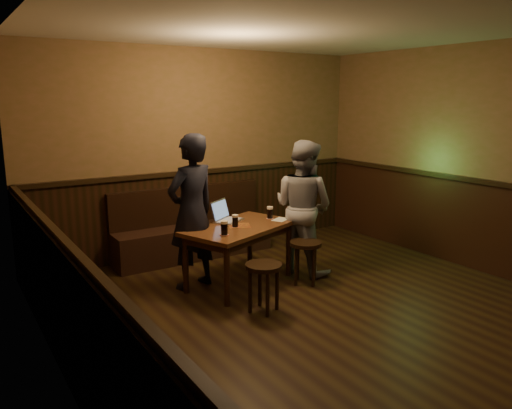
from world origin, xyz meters
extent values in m
cube|color=black|center=(0.00, 0.00, -0.01)|extent=(5.00, 6.00, 0.02)
cube|color=beige|center=(0.00, 0.00, 2.81)|extent=(5.00, 6.00, 0.02)
cube|color=brown|center=(0.00, 3.01, 1.40)|extent=(5.00, 0.02, 2.80)
cube|color=brown|center=(-2.51, 0.00, 1.40)|extent=(0.02, 6.00, 2.80)
cube|color=brown|center=(2.51, 0.00, 1.40)|extent=(0.02, 6.00, 2.80)
cube|color=black|center=(0.00, 2.98, 0.55)|extent=(4.98, 0.04, 1.10)
cube|color=black|center=(-2.48, 0.00, 0.55)|extent=(0.04, 5.98, 1.10)
cube|color=black|center=(2.48, 0.00, 0.55)|extent=(0.04, 5.98, 1.10)
cube|color=black|center=(0.00, 2.95, 1.13)|extent=(4.98, 0.06, 0.06)
cube|color=black|center=(-2.45, 0.00, 1.13)|extent=(0.06, 5.98, 0.06)
cube|color=black|center=(2.45, 0.00, 1.13)|extent=(0.06, 5.98, 0.06)
cube|color=black|center=(-0.31, 2.71, 0.23)|extent=(2.20, 0.50, 0.45)
cube|color=black|center=(-0.31, 2.91, 0.70)|extent=(2.20, 0.10, 0.50)
cube|color=#4E2C16|center=(-0.31, 1.50, 0.68)|extent=(1.49, 1.15, 0.05)
cube|color=black|center=(-0.31, 1.50, 0.61)|extent=(1.34, 1.01, 0.07)
cube|color=maroon|center=(-0.31, 1.50, 0.70)|extent=(0.32, 0.32, 0.00)
cylinder|color=black|center=(-0.75, 1.02, 0.33)|extent=(0.07, 0.07, 0.65)
cylinder|color=black|center=(-0.96, 1.58, 0.33)|extent=(0.07, 0.07, 0.65)
cylinder|color=black|center=(0.34, 1.41, 0.33)|extent=(0.07, 0.07, 0.65)
cylinder|color=black|center=(0.13, 1.98, 0.33)|extent=(0.07, 0.07, 0.65)
cylinder|color=black|center=(-0.51, 0.70, 0.48)|extent=(0.47, 0.47, 0.04)
cylinder|color=black|center=(-0.37, 0.66, 0.24)|extent=(0.04, 0.04, 0.48)
cylinder|color=black|center=(-0.46, 0.84, 0.24)|extent=(0.04, 0.04, 0.48)
cylinder|color=black|center=(-0.64, 0.75, 0.24)|extent=(0.04, 0.04, 0.48)
cylinder|color=black|center=(-0.55, 0.57, 0.24)|extent=(0.04, 0.04, 0.48)
cylinder|color=black|center=(0.35, 1.10, 0.48)|extent=(0.38, 0.38, 0.04)
cylinder|color=black|center=(0.49, 1.10, 0.24)|extent=(0.04, 0.04, 0.48)
cylinder|color=black|center=(0.34, 1.24, 0.24)|extent=(0.04, 0.04, 0.48)
cylinder|color=black|center=(0.21, 1.09, 0.24)|extent=(0.04, 0.04, 0.48)
cylinder|color=black|center=(0.35, 0.96, 0.24)|extent=(0.04, 0.04, 0.48)
cylinder|color=#B12F15|center=(-0.65, 1.24, 0.70)|extent=(0.10, 0.10, 0.00)
cylinder|color=silver|center=(-0.65, 1.24, 0.71)|extent=(0.09, 0.09, 0.00)
cylinder|color=black|center=(-0.65, 1.24, 0.77)|extent=(0.07, 0.07, 0.12)
cylinder|color=beige|center=(-0.65, 1.24, 0.84)|extent=(0.08, 0.08, 0.03)
cylinder|color=#B12F15|center=(-0.38, 1.47, 0.70)|extent=(0.09, 0.09, 0.00)
cylinder|color=silver|center=(-0.38, 1.47, 0.71)|extent=(0.08, 0.08, 0.00)
cylinder|color=black|center=(-0.38, 1.47, 0.76)|extent=(0.07, 0.07, 0.11)
cylinder|color=beige|center=(-0.38, 1.47, 0.83)|extent=(0.07, 0.07, 0.03)
cylinder|color=#B12F15|center=(0.18, 1.59, 0.70)|extent=(0.10, 0.10, 0.00)
cylinder|color=silver|center=(0.18, 1.59, 0.71)|extent=(0.08, 0.08, 0.00)
cylinder|color=black|center=(0.18, 1.59, 0.77)|extent=(0.07, 0.07, 0.12)
cylinder|color=beige|center=(0.18, 1.59, 0.84)|extent=(0.07, 0.07, 0.03)
cube|color=silver|center=(-0.31, 1.73, 0.71)|extent=(0.42, 0.39, 0.02)
cube|color=#B2B2B7|center=(-0.31, 1.73, 0.72)|extent=(0.37, 0.33, 0.00)
cube|color=silver|center=(-0.38, 1.84, 0.83)|extent=(0.33, 0.25, 0.23)
cube|color=slate|center=(-0.37, 1.83, 0.83)|extent=(0.30, 0.21, 0.19)
cube|color=silver|center=(0.26, 1.48, 0.70)|extent=(0.26, 0.23, 0.00)
imported|color=black|center=(-0.80, 1.71, 0.88)|extent=(0.73, 0.58, 1.76)
imported|color=gray|center=(0.57, 1.45, 0.82)|extent=(0.84, 0.95, 1.65)
camera|label=1|loc=(-3.15, -3.25, 2.13)|focal=35.00mm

